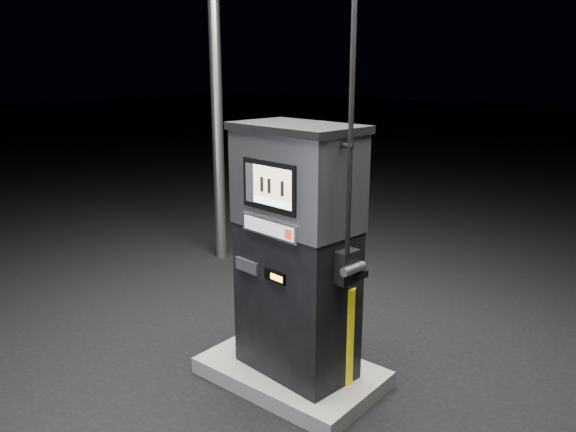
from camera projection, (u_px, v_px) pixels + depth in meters
The scene contains 5 objects.
ground at pixel (291, 379), 5.17m from camera, with size 80.00×80.00×0.00m, color black.
pump_island at pixel (291, 372), 5.15m from camera, with size 1.60×1.00×0.15m, color slate.
fuel_dispenser at pixel (297, 250), 4.79m from camera, with size 1.24×0.76×4.56m.
bollard_left at pixel (241, 312), 5.31m from camera, with size 0.10×0.10×0.78m, color #FFF10E.
bollard_right at pixel (347, 336), 4.74m from camera, with size 0.12×0.12×0.88m, color #FFF10E.
Camera 1 is at (2.91, -3.57, 2.80)m, focal length 35.00 mm.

